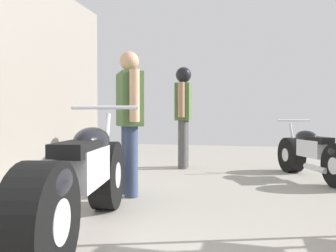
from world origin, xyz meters
TOP-DOWN VIEW (x-y plane):
  - ground_plane at (0.00, 3.09)m, footprint 14.83×14.83m
  - motorcycle_maroon_cruiser at (-0.57, 2.19)m, footprint 0.74×2.06m
  - motorcycle_black_naked at (1.42, 5.04)m, footprint 0.88×1.73m
  - mechanic_in_blue at (-0.71, 3.51)m, footprint 0.43×0.59m
  - mechanic_with_helmet at (-0.56, 5.66)m, footprint 0.28×0.68m

SIDE VIEW (x-z plane):
  - ground_plane at x=0.00m, z-range 0.00..0.00m
  - motorcycle_black_naked at x=1.42m, z-range -0.07..0.76m
  - motorcycle_maroon_cruiser at x=-0.57m, z-range -0.08..0.89m
  - mechanic_in_blue at x=-0.71m, z-range 0.10..1.68m
  - mechanic_with_helmet at x=-0.56m, z-range 0.17..1.89m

